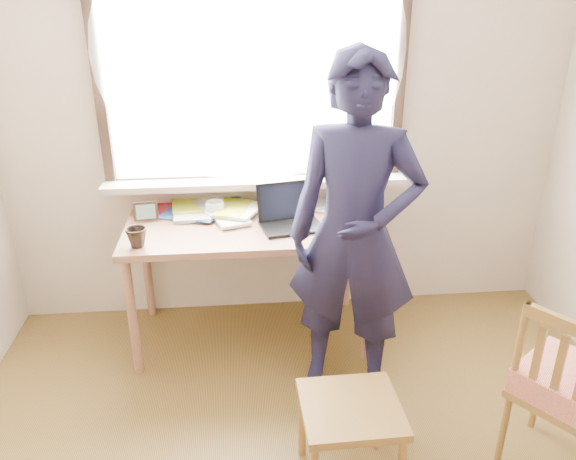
{
  "coord_description": "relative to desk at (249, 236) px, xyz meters",
  "views": [
    {
      "loc": [
        -0.32,
        -1.38,
        2.06
      ],
      "look_at": [
        -0.09,
        0.95,
        1.02
      ],
      "focal_mm": 35.0,
      "sensor_mm": 36.0,
      "label": 1
    }
  ],
  "objects": [
    {
      "name": "book_b",
      "position": [
        0.41,
        0.26,
        0.09
      ],
      "size": [
        0.24,
        0.27,
        0.02
      ],
      "primitive_type": "imported",
      "rotation": [
        0.0,
        0.0,
        -0.42
      ],
      "color": "white",
      "rests_on": "desk"
    },
    {
      "name": "room_shell",
      "position": [
        0.24,
        -1.43,
        0.95
      ],
      "size": [
        3.52,
        4.02,
        2.61
      ],
      "color": "beige",
      "rests_on": "ground"
    },
    {
      "name": "desk",
      "position": [
        0.0,
        0.0,
        0.0
      ],
      "size": [
        1.43,
        0.72,
        0.77
      ],
      "color": "#906248",
      "rests_on": "ground"
    },
    {
      "name": "desk_clutter",
      "position": [
        -0.19,
        0.22,
        0.11
      ],
      "size": [
        0.91,
        0.47,
        0.05
      ],
      "color": "#2B488D",
      "rests_on": "desk"
    },
    {
      "name": "work_chair",
      "position": [
        0.38,
        -1.19,
        -0.33
      ],
      "size": [
        0.43,
        0.41,
        0.43
      ],
      "color": "olive",
      "rests_on": "ground"
    },
    {
      "name": "mug_white",
      "position": [
        -0.2,
        0.15,
        0.12
      ],
      "size": [
        0.14,
        0.14,
        0.09
      ],
      "primitive_type": "imported",
      "rotation": [
        0.0,
        0.0,
        0.27
      ],
      "color": "white",
      "rests_on": "desk"
    },
    {
      "name": "mug_dark",
      "position": [
        -0.6,
        -0.24,
        0.13
      ],
      "size": [
        0.12,
        0.12,
        0.1
      ],
      "primitive_type": "imported",
      "rotation": [
        0.0,
        0.0,
        -0.11
      ],
      "color": "black",
      "rests_on": "desk"
    },
    {
      "name": "picture_frame",
      "position": [
        -0.6,
        0.1,
        0.13
      ],
      "size": [
        0.14,
        0.03,
        0.11
      ],
      "color": "black",
      "rests_on": "desk"
    },
    {
      "name": "laptop",
      "position": [
        0.23,
        -0.03,
        0.13
      ],
      "size": [
        0.39,
        0.34,
        0.23
      ],
      "color": "black",
      "rests_on": "desk"
    },
    {
      "name": "side_chair",
      "position": [
        1.34,
        -1.19,
        -0.24
      ],
      "size": [
        0.54,
        0.55,
        0.86
      ],
      "color": "olive",
      "rests_on": "ground"
    },
    {
      "name": "person",
      "position": [
        0.51,
        -0.53,
        0.22
      ],
      "size": [
        0.76,
        0.61,
        1.82
      ],
      "primitive_type": "imported",
      "rotation": [
        0.0,
        0.0,
        -0.3
      ],
      "color": "black",
      "rests_on": "ground"
    },
    {
      "name": "book_a",
      "position": [
        -0.44,
        0.18,
        0.09
      ],
      "size": [
        0.23,
        0.3,
        0.03
      ],
      "primitive_type": "imported",
      "rotation": [
        0.0,
        0.0,
        0.02
      ],
      "color": "white",
      "rests_on": "desk"
    },
    {
      "name": "mouse",
      "position": [
        0.48,
        -0.1,
        0.1
      ],
      "size": [
        0.09,
        0.06,
        0.04
      ],
      "primitive_type": "ellipsoid",
      "color": "black",
      "rests_on": "desk"
    }
  ]
}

